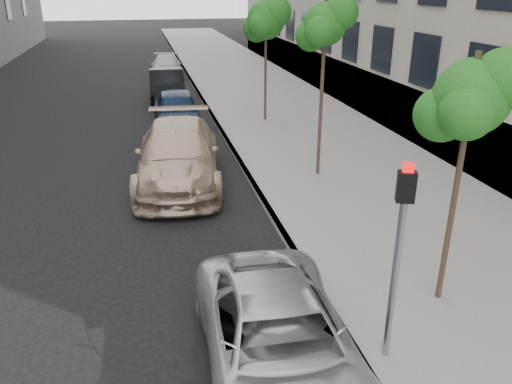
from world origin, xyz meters
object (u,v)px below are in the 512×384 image
object	(u,v)px
tree_mid	(326,25)
minivan	(279,343)
sedan_blue	(178,110)
tree_far	(266,20)
sedan_rear	(166,67)
sedan_black	(167,86)
signal_pole	(399,242)
suv	(178,154)
tree_near	(473,98)

from	to	relation	value
tree_mid	minivan	world-z (taller)	tree_mid
sedan_blue	tree_far	bearing A→B (deg)	4.65
sedan_blue	sedan_rear	world-z (taller)	sedan_blue
minivan	sedan_blue	world-z (taller)	sedan_blue
sedan_black	sedan_rear	size ratio (longest dim) A/B	1.03
signal_pole	suv	size ratio (longest dim) A/B	0.54
tree_near	tree_far	xyz separation A→B (m)	(0.00, 13.00, 0.30)
minivan	suv	xyz separation A→B (m)	(-0.74, 8.27, 0.18)
sedan_rear	suv	bearing A→B (deg)	-88.04
tree_mid	sedan_black	world-z (taller)	tree_mid
tree_near	suv	size ratio (longest dim) A/B	0.77
sedan_blue	minivan	bearing A→B (deg)	-87.50
signal_pole	sedan_black	size ratio (longest dim) A/B	0.68
sedan_blue	sedan_rear	xyz separation A→B (m)	(0.29, 11.90, -0.11)
tree_far	minivan	distance (m)	14.93
tree_far	tree_mid	bearing A→B (deg)	-90.00
signal_pole	tree_far	bearing A→B (deg)	105.35
tree_mid	minivan	size ratio (longest dim) A/B	1.08
signal_pole	minivan	world-z (taller)	signal_pole
minivan	suv	bearing A→B (deg)	97.54
tree_mid	sedan_blue	world-z (taller)	tree_mid
tree_near	sedan_rear	distance (m)	25.11
tree_mid	minivan	bearing A→B (deg)	-113.50
tree_far	sedan_rear	world-z (taller)	tree_far
signal_pole	sedan_rear	xyz separation A→B (m)	(-1.68, 25.86, -1.43)
tree_far	signal_pole	world-z (taller)	tree_far
tree_far	sedan_blue	size ratio (longest dim) A/B	1.08
suv	sedan_rear	size ratio (longest dim) A/B	1.28
suv	sedan_blue	size ratio (longest dim) A/B	1.29
minivan	tree_mid	bearing A→B (deg)	68.94
signal_pole	sedan_rear	size ratio (longest dim) A/B	0.69
signal_pole	sedan_black	bearing A→B (deg)	118.14
suv	sedan_blue	xyz separation A→B (m)	(0.44, 5.67, -0.07)
minivan	sedan_rear	size ratio (longest dim) A/B	1.04
tree_near	sedan_rear	world-z (taller)	tree_near
sedan_blue	sedan_black	xyz separation A→B (m)	(-0.09, 5.09, -0.00)
sedan_blue	tree_mid	bearing A→B (deg)	-58.77
tree_mid	sedan_blue	xyz separation A→B (m)	(-3.62, 6.29, -3.59)
tree_far	sedan_blue	world-z (taller)	tree_far
tree_near	signal_pole	size ratio (longest dim) A/B	1.42
tree_far	suv	size ratio (longest dim) A/B	0.84
tree_far	sedan_black	xyz separation A→B (m)	(-3.71, 4.88, -3.29)
suv	sedan_blue	world-z (taller)	suv
tree_near	suv	xyz separation A→B (m)	(-4.06, 7.12, -2.92)
tree_mid	tree_far	world-z (taller)	tree_mid
signal_pole	minivan	size ratio (longest dim) A/B	0.67
tree_near	sedan_rear	size ratio (longest dim) A/B	0.99
tree_near	tree_mid	bearing A→B (deg)	90.00
sedan_rear	signal_pole	bearing A→B (deg)	-81.91
tree_near	suv	bearing A→B (deg)	119.72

